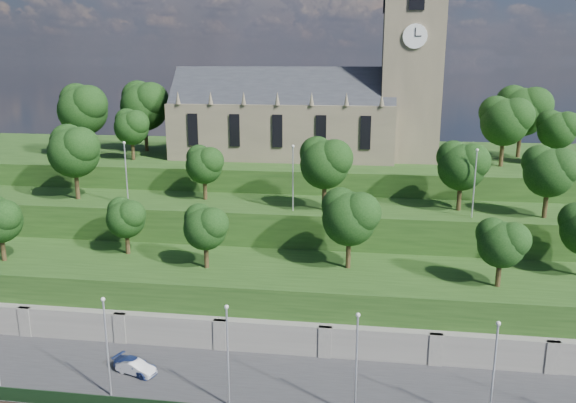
# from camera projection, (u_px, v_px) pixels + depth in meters

# --- Properties ---
(promenade) EXTENTS (160.00, 12.00, 2.00)m
(promenade) POSITION_uv_depth(u_px,v_px,m) (262.00, 393.00, 48.27)
(promenade) COLOR #2D2D30
(promenade) RESTS_ON ground
(retaining_wall) EXTENTS (160.00, 2.10, 5.00)m
(retaining_wall) POSITION_uv_depth(u_px,v_px,m) (273.00, 344.00, 53.65)
(retaining_wall) COLOR slate
(retaining_wall) RESTS_ON ground
(embankment_lower) EXTENTS (160.00, 12.00, 8.00)m
(embankment_lower) POSITION_uv_depth(u_px,v_px,m) (283.00, 303.00, 59.07)
(embankment_lower) COLOR #1F3F15
(embankment_lower) RESTS_ON ground
(embankment_upper) EXTENTS (160.00, 10.00, 12.00)m
(embankment_upper) POSITION_uv_depth(u_px,v_px,m) (296.00, 252.00, 69.16)
(embankment_upper) COLOR #1F3F15
(embankment_upper) RESTS_ON ground
(hilltop) EXTENTS (160.00, 32.00, 15.00)m
(hilltop) POSITION_uv_depth(u_px,v_px,m) (313.00, 200.00, 88.97)
(hilltop) COLOR #1F3F15
(hilltop) RESTS_ON ground
(church) EXTENTS (38.60, 12.35, 27.60)m
(church) POSITION_uv_depth(u_px,v_px,m) (316.00, 106.00, 81.37)
(church) COLOR brown
(church) RESTS_ON hilltop
(trees_lower) EXTENTS (65.08, 8.81, 8.32)m
(trees_lower) POSITION_uv_depth(u_px,v_px,m) (304.00, 223.00, 56.76)
(trees_lower) COLOR #342714
(trees_lower) RESTS_ON embankment_lower
(trees_upper) EXTENTS (61.75, 8.12, 9.31)m
(trees_upper) POSITION_uv_depth(u_px,v_px,m) (297.00, 159.00, 65.36)
(trees_upper) COLOR #342714
(trees_upper) RESTS_ON embankment_upper
(trees_hilltop) EXTENTS (73.57, 15.96, 10.95)m
(trees_hilltop) POSITION_uv_depth(u_px,v_px,m) (293.00, 111.00, 81.27)
(trees_hilltop) COLOR #342714
(trees_hilltop) RESTS_ON hilltop
(lamp_posts_promenade) EXTENTS (60.36, 0.36, 8.70)m
(lamp_posts_promenade) POSITION_uv_depth(u_px,v_px,m) (228.00, 349.00, 43.74)
(lamp_posts_promenade) COLOR #B2B2B7
(lamp_posts_promenade) RESTS_ON promenade
(lamp_posts_upper) EXTENTS (40.36, 0.36, 7.69)m
(lamp_posts_upper) POSITION_uv_depth(u_px,v_px,m) (293.00, 173.00, 63.75)
(lamp_posts_upper) COLOR #B2B2B7
(lamp_posts_upper) RESTS_ON embankment_upper
(car_middle) EXTENTS (3.87, 2.28, 1.21)m
(car_middle) POSITION_uv_depth(u_px,v_px,m) (136.00, 367.00, 49.34)
(car_middle) COLOR silver
(car_middle) RESTS_ON promenade
(car_right) EXTENTS (4.60, 3.11, 1.24)m
(car_right) POSITION_uv_depth(u_px,v_px,m) (135.00, 366.00, 49.62)
(car_right) COLOR navy
(car_right) RESTS_ON promenade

